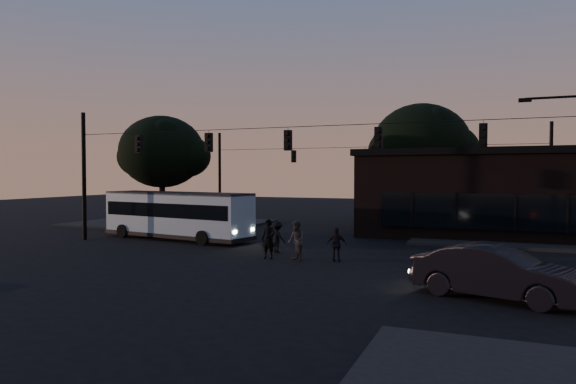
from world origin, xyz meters
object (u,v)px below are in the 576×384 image
at_px(car, 497,272).
at_px(pedestrian_d, 277,237).
at_px(building, 487,192).
at_px(bus, 177,213).
at_px(pedestrian_b, 296,240).
at_px(pedestrian_c, 337,245).
at_px(pedestrian_a, 268,239).

distance_m(car, pedestrian_d, 11.73).
distance_m(building, bus, 19.67).
relative_size(bus, pedestrian_b, 5.63).
distance_m(building, pedestrian_b, 16.18).
xyz_separation_m(building, pedestrian_b, (-7.74, -14.09, -1.80)).
relative_size(building, pedestrian_d, 9.93).
bearing_deg(pedestrian_b, pedestrian_c, 60.70).
bearing_deg(pedestrian_d, pedestrian_c, -177.27).
bearing_deg(building, bus, -150.12).
relative_size(car, pedestrian_c, 3.32).
bearing_deg(pedestrian_d, building, -102.67).
xyz_separation_m(bus, pedestrian_d, (7.59, -2.51, -0.80)).
bearing_deg(pedestrian_c, pedestrian_d, -31.23).
distance_m(pedestrian_a, pedestrian_d, 1.81).
distance_m(building, pedestrian_d, 15.62).
relative_size(bus, car, 2.01).
height_order(bus, pedestrian_d, bus).
bearing_deg(bus, pedestrian_a, -18.77).
bearing_deg(pedestrian_c, pedestrian_a, -2.44).
bearing_deg(pedestrian_c, car, 135.57).
relative_size(building, car, 3.03).
bearing_deg(bus, pedestrian_c, -9.84).
height_order(pedestrian_b, pedestrian_c, pedestrian_b).
height_order(building, car, building).
xyz_separation_m(car, pedestrian_c, (-6.57, 4.66, -0.07)).
xyz_separation_m(bus, pedestrian_b, (9.29, -4.31, -0.67)).
bearing_deg(pedestrian_b, bus, -156.59).
xyz_separation_m(building, pedestrian_c, (-5.97, -13.70, -1.94)).
bearing_deg(car, bus, 82.07).
height_order(pedestrian_a, pedestrian_b, pedestrian_b).
bearing_deg(pedestrian_d, pedestrian_b, 158.20).
bearing_deg(pedestrian_a, bus, 154.33).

